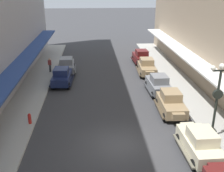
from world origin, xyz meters
TOP-DOWN VIEW (x-y plane):
  - ground_plane at (0.00, 0.00)m, footprint 200.00×200.00m
  - sidewalk_left at (-7.50, 0.00)m, footprint 3.00×60.00m
  - parked_car_0 at (4.62, 14.09)m, footprint 2.28×4.31m
  - parked_car_1 at (4.64, 4.19)m, footprint 2.24×4.30m
  - parked_car_2 at (4.76, -1.61)m, footprint 2.18×4.27m
  - parked_car_4 at (-4.78, 11.47)m, footprint 2.28×4.31m
  - parked_car_5 at (-4.63, 15.46)m, footprint 2.30×4.32m
  - parked_car_6 at (4.77, 18.55)m, footprint 2.26×4.30m
  - parked_car_7 at (4.62, 8.50)m, footprint 2.24×4.29m
  - lamp_post_with_clock at (6.40, 0.30)m, footprint 1.42×0.44m
  - fire_hydrant at (-6.35, 3.01)m, footprint 0.24×0.24m
  - pedestrian_1 at (-6.55, 15.42)m, footprint 0.36×0.24m

SIDE VIEW (x-z plane):
  - ground_plane at x=0.00m, z-range 0.00..0.00m
  - sidewalk_left at x=-7.50m, z-range 0.00..0.15m
  - fire_hydrant at x=-6.35m, z-range 0.15..0.97m
  - parked_car_0 at x=4.62m, z-range 0.02..1.86m
  - parked_car_1 at x=4.64m, z-range 0.02..1.86m
  - parked_car_2 at x=4.76m, z-range 0.02..1.86m
  - parked_car_4 at x=-4.78m, z-range 0.02..1.86m
  - parked_car_5 at x=-4.63m, z-range 0.02..1.86m
  - parked_car_6 at x=4.77m, z-range 0.02..1.86m
  - parked_car_7 at x=4.62m, z-range 0.02..1.86m
  - pedestrian_1 at x=-6.55m, z-range 0.17..1.81m
  - lamp_post_with_clock at x=6.40m, z-range 0.41..5.57m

